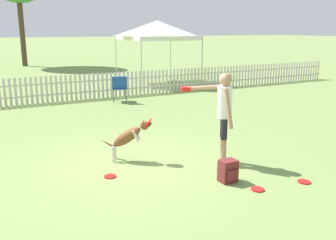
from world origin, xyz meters
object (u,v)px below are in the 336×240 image
(frisbee_midfield, at_px, (110,176))
(folding_chair_center, at_px, (120,86))
(leaping_dog, at_px, (129,136))
(frisbee_near_handler, at_px, (258,189))
(handler_person, at_px, (222,107))
(backpack_on_grass, at_px, (228,171))
(frisbee_near_dog, at_px, (304,182))
(canopy_tent_main, at_px, (157,30))

(frisbee_midfield, relative_size, folding_chair_center, 0.23)
(leaping_dog, bearing_deg, folding_chair_center, -168.25)
(leaping_dog, height_order, folding_chair_center, folding_chair_center)
(frisbee_near_handler, bearing_deg, handler_person, 79.45)
(backpack_on_grass, bearing_deg, frisbee_near_handler, -67.29)
(handler_person, relative_size, leaping_dog, 1.82)
(leaping_dog, distance_m, frisbee_near_dog, 3.30)
(frisbee_near_handler, height_order, folding_chair_center, folding_chair_center)
(frisbee_midfield, bearing_deg, folding_chair_center, 67.68)
(frisbee_midfield, bearing_deg, leaping_dog, 45.30)
(leaping_dog, xyz_separation_m, backpack_on_grass, (1.07, -1.77, -0.32))
(backpack_on_grass, bearing_deg, frisbee_near_dog, -29.63)
(frisbee_near_handler, distance_m, backpack_on_grass, 0.58)
(backpack_on_grass, bearing_deg, handler_person, 61.42)
(leaping_dog, distance_m, canopy_tent_main, 11.06)
(backpack_on_grass, height_order, folding_chair_center, folding_chair_center)
(handler_person, distance_m, folding_chair_center, 6.79)
(frisbee_near_dog, bearing_deg, canopy_tent_main, 75.17)
(backpack_on_grass, xyz_separation_m, canopy_tent_main, (4.27, 11.26, 2.28))
(frisbee_midfield, height_order, folding_chair_center, folding_chair_center)
(frisbee_midfield, height_order, backpack_on_grass, backpack_on_grass)
(handler_person, bearing_deg, canopy_tent_main, 10.81)
(leaping_dog, xyz_separation_m, frisbee_near_handler, (1.29, -2.28, -0.49))
(handler_person, bearing_deg, frisbee_near_handler, -159.64)
(handler_person, relative_size, folding_chair_center, 1.88)
(frisbee_near_handler, height_order, frisbee_midfield, same)
(frisbee_near_handler, relative_size, frisbee_near_dog, 1.00)
(leaping_dog, height_order, frisbee_near_dog, leaping_dog)
(handler_person, bearing_deg, backpack_on_grass, -177.68)
(leaping_dog, relative_size, frisbee_midfield, 4.49)
(frisbee_near_handler, xyz_separation_m, folding_chair_center, (0.74, 8.12, 0.55))
(leaping_dog, bearing_deg, frisbee_midfield, -13.80)
(frisbee_midfield, distance_m, folding_chair_center, 7.02)
(frisbee_near_handler, relative_size, canopy_tent_main, 0.07)
(frisbee_near_dog, height_order, folding_chair_center, folding_chair_center)
(frisbee_midfield, relative_size, canopy_tent_main, 0.07)
(canopy_tent_main, bearing_deg, backpack_on_grass, -110.77)
(folding_chair_center, relative_size, canopy_tent_main, 0.30)
(leaping_dog, height_order, frisbee_midfield, leaping_dog)
(frisbee_midfield, xyz_separation_m, folding_chair_center, (2.66, 6.48, 0.55))
(frisbee_near_handler, height_order, backpack_on_grass, backpack_on_grass)
(frisbee_near_handler, distance_m, canopy_tent_main, 12.69)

